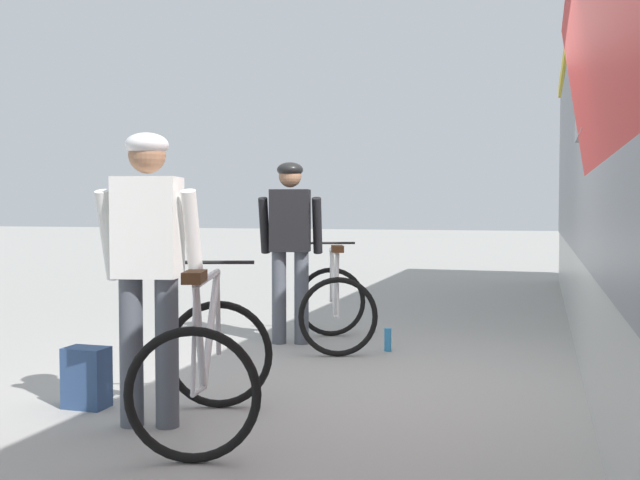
# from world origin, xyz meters

# --- Properties ---
(ground_plane) EXTENTS (80.00, 80.00, 0.00)m
(ground_plane) POSITION_xyz_m (0.00, 0.00, 0.00)
(ground_plane) COLOR #A09E99
(cyclist_near_in_white) EXTENTS (0.65, 0.39, 1.76)m
(cyclist_near_in_white) POSITION_xyz_m (-1.17, -1.49, 1.05)
(cyclist_near_in_white) COLOR #4C515B
(cyclist_near_in_white) RESTS_ON ground
(cyclist_far_in_dark) EXTENTS (0.65, 0.39, 1.76)m
(cyclist_far_in_dark) POSITION_xyz_m (-1.26, 1.23, 1.05)
(cyclist_far_in_dark) COLOR #4C515B
(cyclist_far_in_dark) RESTS_ON ground
(bicycle_near_silver) EXTENTS (1.01, 1.24, 0.99)m
(bicycle_near_silver) POSITION_xyz_m (-0.79, -1.50, 0.40)
(bicycle_near_silver) COLOR black
(bicycle_near_silver) RESTS_ON ground
(bicycle_far_white) EXTENTS (1.03, 1.25, 0.99)m
(bicycle_far_white) POSITION_xyz_m (-0.82, 1.26, 0.40)
(bicycle_far_white) COLOR black
(bicycle_far_white) RESTS_ON ground
(backpack_on_platform) EXTENTS (0.28, 0.18, 0.40)m
(backpack_on_platform) POSITION_xyz_m (-1.78, -1.27, 0.20)
(backpack_on_platform) COLOR navy
(backpack_on_platform) RESTS_ON ground
(water_bottle_near_the_bikes) EXTENTS (0.07, 0.07, 0.21)m
(water_bottle_near_the_bikes) POSITION_xyz_m (-0.27, 1.16, 0.11)
(water_bottle_near_the_bikes) COLOR #338CCC
(water_bottle_near_the_bikes) RESTS_ON ground
(water_bottle_by_the_backpack) EXTENTS (0.06, 0.06, 0.24)m
(water_bottle_by_the_backpack) POSITION_xyz_m (-1.90, -1.16, 0.12)
(water_bottle_by_the_backpack) COLOR #338CCC
(water_bottle_by_the_backpack) RESTS_ON ground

